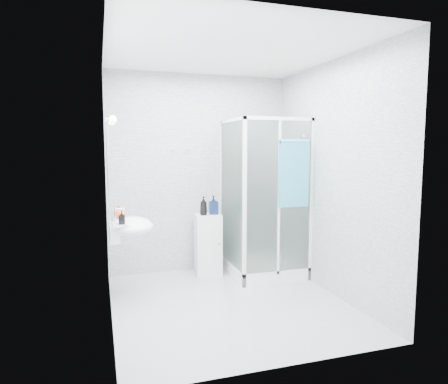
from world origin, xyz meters
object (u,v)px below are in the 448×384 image
object	(u,v)px
soap_dispenser_orange	(120,212)
shampoo_bottle_b	(213,205)
shampoo_bottle_a	(203,206)
wall_basin	(129,227)
soap_dispenser_black	(122,217)
shower_enclosure	(260,242)
storage_cabinet	(208,244)
hand_towel	(294,172)

from	to	relation	value
soap_dispenser_orange	shampoo_bottle_b	bearing A→B (deg)	20.25
shampoo_bottle_b	shampoo_bottle_a	bearing A→B (deg)	-163.11
wall_basin	soap_dispenser_black	bearing A→B (deg)	-115.93
shampoo_bottle_a	soap_dispenser_black	bearing A→B (deg)	-145.68
shower_enclosure	soap_dispenser_orange	distance (m)	1.82
storage_cabinet	shampoo_bottle_a	size ratio (longest dim) A/B	3.24
storage_cabinet	shampoo_bottle_a	bearing A→B (deg)	-138.85
wall_basin	hand_towel	size ratio (longest dim) A/B	0.70
shower_enclosure	soap_dispenser_black	size ratio (longest dim) A/B	14.33
wall_basin	soap_dispenser_black	size ratio (longest dim) A/B	4.01
wall_basin	hand_towel	bearing A→B (deg)	-2.55
wall_basin	soap_dispenser_black	distance (m)	0.23
shampoo_bottle_a	storage_cabinet	bearing A→B (deg)	35.94
shampoo_bottle_a	hand_towel	bearing A→B (deg)	-33.78
wall_basin	shampoo_bottle_b	size ratio (longest dim) A/B	2.30
shampoo_bottle_b	soap_dispenser_black	size ratio (longest dim) A/B	1.75
shampoo_bottle_b	soap_dispenser_black	world-z (taller)	shampoo_bottle_b
wall_basin	soap_dispenser_orange	size ratio (longest dim) A/B	3.63
wall_basin	shampoo_bottle_a	world-z (taller)	shampoo_bottle_a
wall_basin	shampoo_bottle_a	size ratio (longest dim) A/B	2.31
shower_enclosure	soap_dispenser_orange	size ratio (longest dim) A/B	12.96
wall_basin	storage_cabinet	xyz separation A→B (m)	(1.04, 0.60, -0.40)
shower_enclosure	wall_basin	distance (m)	1.72
storage_cabinet	soap_dispenser_orange	xyz separation A→B (m)	(-1.12, -0.45, 0.55)
hand_towel	shampoo_bottle_b	distance (m)	1.14
shampoo_bottle_a	soap_dispenser_orange	xyz separation A→B (m)	(-1.05, -0.40, 0.03)
soap_dispenser_black	hand_towel	bearing A→B (deg)	2.42
wall_basin	hand_towel	distance (m)	1.99
hand_towel	soap_dispenser_black	distance (m)	2.04
hand_towel	shampoo_bottle_a	xyz separation A→B (m)	(-0.94, 0.63, -0.45)
soap_dispenser_orange	soap_dispenser_black	xyz separation A→B (m)	(0.00, -0.32, -0.01)
soap_dispenser_orange	shower_enclosure	bearing A→B (deg)	5.50
storage_cabinet	soap_dispenser_black	size ratio (longest dim) A/B	5.64
shower_enclosure	soap_dispenser_black	bearing A→B (deg)	-164.39
wall_basin	shampoo_bottle_a	bearing A→B (deg)	29.49
shampoo_bottle_b	shower_enclosure	bearing A→B (deg)	-26.57
shower_enclosure	storage_cabinet	bearing A→B (deg)	155.50
shampoo_bottle_a	soap_dispenser_black	size ratio (longest dim) A/B	1.74
wall_basin	shampoo_bottle_a	distance (m)	1.11
shower_enclosure	soap_dispenser_black	xyz separation A→B (m)	(-1.74, -0.49, 0.48)
storage_cabinet	soap_dispenser_black	world-z (taller)	soap_dispenser_black
hand_towel	shampoo_bottle_a	world-z (taller)	hand_towel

